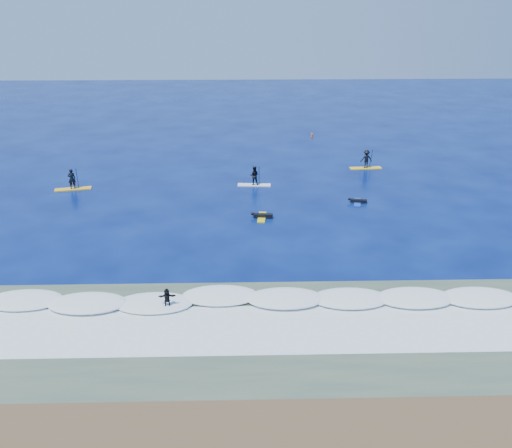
{
  "coord_description": "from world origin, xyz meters",
  "views": [
    {
      "loc": [
        -1.58,
        -40.38,
        17.91
      ],
      "look_at": [
        -0.51,
        0.97,
        0.6
      ],
      "focal_mm": 40.0,
      "sensor_mm": 36.0,
      "label": 1
    }
  ],
  "objects_px": {
    "prone_paddler_far": "(358,201)",
    "marker_buoy": "(312,135)",
    "sup_paddler_center": "(254,177)",
    "prone_paddler_near": "(262,216)",
    "sup_paddler_right": "(366,160)",
    "wave_surfer": "(167,299)",
    "sup_paddler_left": "(72,182)"
  },
  "relations": [
    {
      "from": "sup_paddler_left",
      "to": "prone_paddler_far",
      "type": "relative_size",
      "value": 1.58
    },
    {
      "from": "sup_paddler_center",
      "to": "wave_surfer",
      "type": "height_order",
      "value": "sup_paddler_center"
    },
    {
      "from": "sup_paddler_left",
      "to": "prone_paddler_far",
      "type": "distance_m",
      "value": 26.77
    },
    {
      "from": "wave_surfer",
      "to": "marker_buoy",
      "type": "height_order",
      "value": "wave_surfer"
    },
    {
      "from": "wave_surfer",
      "to": "marker_buoy",
      "type": "bearing_deg",
      "value": 67.38
    },
    {
      "from": "sup_paddler_center",
      "to": "marker_buoy",
      "type": "distance_m",
      "value": 20.62
    },
    {
      "from": "wave_surfer",
      "to": "sup_paddler_center",
      "type": "bearing_deg",
      "value": 71.26
    },
    {
      "from": "sup_paddler_left",
      "to": "marker_buoy",
      "type": "xyz_separation_m",
      "value": [
        25.12,
        19.8,
        -0.46
      ]
    },
    {
      "from": "sup_paddler_left",
      "to": "sup_paddler_right",
      "type": "relative_size",
      "value": 1.02
    },
    {
      "from": "sup_paddler_left",
      "to": "prone_paddler_near",
      "type": "xyz_separation_m",
      "value": [
        17.75,
        -7.66,
        -0.57
      ]
    },
    {
      "from": "prone_paddler_near",
      "to": "prone_paddler_far",
      "type": "relative_size",
      "value": 1.08
    },
    {
      "from": "prone_paddler_far",
      "to": "wave_surfer",
      "type": "distance_m",
      "value": 23.16
    },
    {
      "from": "sup_paddler_right",
      "to": "prone_paddler_far",
      "type": "relative_size",
      "value": 1.56
    },
    {
      "from": "sup_paddler_right",
      "to": "marker_buoy",
      "type": "relative_size",
      "value": 5.4
    },
    {
      "from": "prone_paddler_near",
      "to": "marker_buoy",
      "type": "xyz_separation_m",
      "value": [
        7.37,
        27.46,
        0.11
      ]
    },
    {
      "from": "sup_paddler_right",
      "to": "prone_paddler_near",
      "type": "xyz_separation_m",
      "value": [
        -11.5,
        -13.65,
        -0.75
      ]
    },
    {
      "from": "sup_paddler_left",
      "to": "marker_buoy",
      "type": "distance_m",
      "value": 31.99
    },
    {
      "from": "prone_paddler_near",
      "to": "marker_buoy",
      "type": "height_order",
      "value": "marker_buoy"
    },
    {
      "from": "prone_paddler_far",
      "to": "marker_buoy",
      "type": "xyz_separation_m",
      "value": [
        -1.29,
        24.14,
        0.12
      ]
    },
    {
      "from": "sup_paddler_left",
      "to": "sup_paddler_right",
      "type": "height_order",
      "value": "sup_paddler_left"
    },
    {
      "from": "sup_paddler_center",
      "to": "prone_paddler_near",
      "type": "distance_m",
      "value": 8.43
    },
    {
      "from": "wave_surfer",
      "to": "sup_paddler_left",
      "type": "bearing_deg",
      "value": 112.92
    },
    {
      "from": "sup_paddler_center",
      "to": "sup_paddler_right",
      "type": "xyz_separation_m",
      "value": [
        11.96,
        5.27,
        0.08
      ]
    },
    {
      "from": "prone_paddler_far",
      "to": "prone_paddler_near",
      "type": "bearing_deg",
      "value": 122.32
    },
    {
      "from": "prone_paddler_near",
      "to": "marker_buoy",
      "type": "distance_m",
      "value": 28.43
    },
    {
      "from": "sup_paddler_left",
      "to": "prone_paddler_near",
      "type": "height_order",
      "value": "sup_paddler_left"
    },
    {
      "from": "prone_paddler_far",
      "to": "marker_buoy",
      "type": "distance_m",
      "value": 24.17
    },
    {
      "from": "sup_paddler_center",
      "to": "prone_paddler_far",
      "type": "height_order",
      "value": "sup_paddler_center"
    },
    {
      "from": "prone_paddler_far",
      "to": "marker_buoy",
      "type": "relative_size",
      "value": 3.47
    },
    {
      "from": "sup_paddler_left",
      "to": "sup_paddler_center",
      "type": "distance_m",
      "value": 17.3
    },
    {
      "from": "sup_paddler_right",
      "to": "prone_paddler_near",
      "type": "height_order",
      "value": "sup_paddler_right"
    },
    {
      "from": "sup_paddler_right",
      "to": "prone_paddler_far",
      "type": "height_order",
      "value": "sup_paddler_right"
    }
  ]
}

